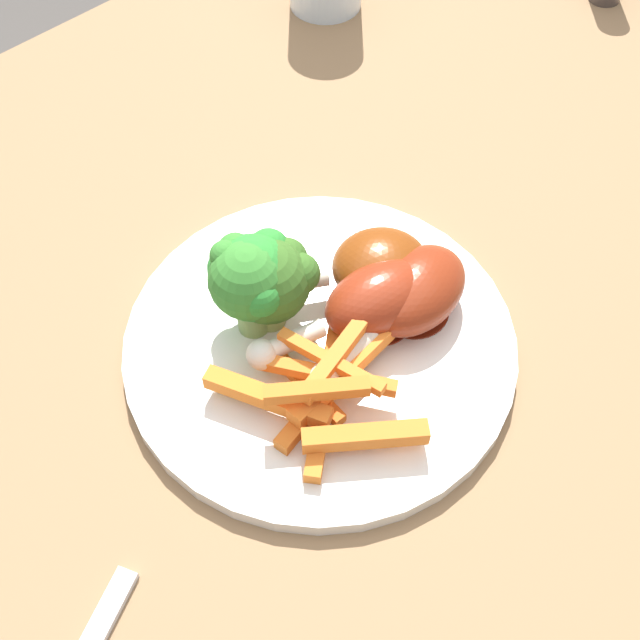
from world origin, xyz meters
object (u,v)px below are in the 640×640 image
object	(u,v)px
broccoli_floret_back	(253,277)
carrot_fries_pile	(328,386)
broccoli_floret_front	(273,279)
chicken_drumstick_far	(374,303)
broccoli_floret_middle	(247,278)
chicken_drumstick_extra	(373,268)
dinner_plate	(320,343)
chicken_drumstick_near	(410,295)
dining_table	(324,385)

from	to	relation	value
broccoli_floret_back	carrot_fries_pile	xyz separation A→B (m)	(-0.01, -0.08, -0.03)
broccoli_floret_front	chicken_drumstick_far	xyz separation A→B (m)	(0.04, -0.05, -0.02)
carrot_fries_pile	chicken_drumstick_far	world-z (taller)	chicken_drumstick_far
chicken_drumstick_far	carrot_fries_pile	bearing A→B (deg)	-161.50
broccoli_floret_middle	broccoli_floret_back	size ratio (longest dim) A/B	1.02
broccoli_floret_middle	broccoli_floret_back	world-z (taller)	broccoli_floret_middle
broccoli_floret_middle	chicken_drumstick_extra	world-z (taller)	broccoli_floret_middle
dinner_plate	chicken_drumstick_far	bearing A→B (deg)	-24.70
chicken_drumstick_near	chicken_drumstick_far	bearing A→B (deg)	151.73
broccoli_floret_back	chicken_drumstick_extra	bearing A→B (deg)	-24.83
carrot_fries_pile	chicken_drumstick_near	distance (m)	0.08
dining_table	chicken_drumstick_far	xyz separation A→B (m)	(0.01, -0.04, 0.14)
broccoli_floret_middle	carrot_fries_pile	xyz separation A→B (m)	(-0.01, -0.08, -0.03)
broccoli_floret_middle	chicken_drumstick_far	size ratio (longest dim) A/B	0.54
broccoli_floret_middle	chicken_drumstick_extra	distance (m)	0.09
chicken_drumstick_near	chicken_drumstick_far	size ratio (longest dim) A/B	1.02
broccoli_floret_front	chicken_drumstick_extra	xyz separation A→B (m)	(0.06, -0.03, -0.02)
chicken_drumstick_near	chicken_drumstick_extra	xyz separation A→B (m)	(-0.00, 0.03, -0.00)
dinner_plate	broccoli_floret_front	size ratio (longest dim) A/B	3.77
dinner_plate	broccoli_floret_back	size ratio (longest dim) A/B	3.54
chicken_drumstick_extra	broccoli_floret_front	bearing A→B (deg)	157.26
broccoli_floret_middle	chicken_drumstick_far	xyz separation A→B (m)	(0.06, -0.06, -0.03)
broccoli_floret_back	chicken_drumstick_far	distance (m)	0.08
broccoli_floret_front	chicken_drumstick_far	world-z (taller)	broccoli_floret_front
dinner_plate	chicken_drumstick_near	size ratio (longest dim) A/B	1.85
broccoli_floret_middle	chicken_drumstick_extra	bearing A→B (deg)	-23.65
broccoli_floret_front	chicken_drumstick_extra	bearing A→B (deg)	-22.74
broccoli_floret_back	chicken_drumstick_extra	size ratio (longest dim) A/B	0.61
chicken_drumstick_near	chicken_drumstick_far	xyz separation A→B (m)	(-0.02, 0.01, 0.00)
dinner_plate	broccoli_floret_front	distance (m)	0.06
dinner_plate	broccoli_floret_middle	xyz separation A→B (m)	(-0.02, 0.04, 0.05)
dinner_plate	chicken_drumstick_near	xyz separation A→B (m)	(0.05, -0.03, 0.03)
dining_table	broccoli_floret_back	bearing A→B (deg)	158.96
chicken_drumstick_far	chicken_drumstick_extra	bearing A→B (deg)	43.77
broccoli_floret_front	chicken_drumstick_far	size ratio (longest dim) A/B	0.50
dining_table	carrot_fries_pile	xyz separation A→B (m)	(-0.06, -0.06, 0.13)
carrot_fries_pile	chicken_drumstick_extra	distance (m)	0.09
broccoli_floret_middle	broccoli_floret_back	bearing A→B (deg)	-3.31
dinner_plate	carrot_fries_pile	xyz separation A→B (m)	(-0.03, -0.04, 0.02)
broccoli_floret_middle	broccoli_floret_back	distance (m)	0.01
dining_table	chicken_drumstick_far	bearing A→B (deg)	-80.05
broccoli_floret_middle	dining_table	bearing A→B (deg)	-19.45
broccoli_floret_back	chicken_drumstick_near	size ratio (longest dim) A/B	0.52
carrot_fries_pile	broccoli_floret_middle	bearing A→B (deg)	86.08
dining_table	broccoli_floret_middle	xyz separation A→B (m)	(-0.05, 0.02, 0.16)
broccoli_floret_back	carrot_fries_pile	world-z (taller)	broccoli_floret_back
carrot_fries_pile	chicken_drumstick_near	world-z (taller)	chicken_drumstick_near
dinner_plate	carrot_fries_pile	world-z (taller)	carrot_fries_pile
broccoli_floret_back	broccoli_floret_middle	bearing A→B (deg)	176.69
chicken_drumstick_far	broccoli_floret_front	bearing A→B (deg)	131.56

